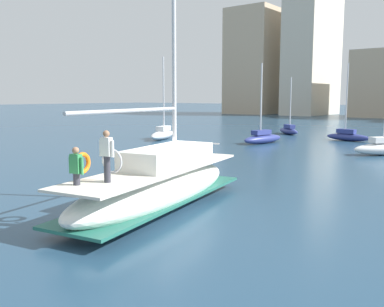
% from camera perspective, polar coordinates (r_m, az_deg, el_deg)
% --- Properties ---
extents(ground_plane, '(400.00, 400.00, 0.00)m').
position_cam_1_polar(ground_plane, '(17.47, -4.14, -5.73)').
color(ground_plane, navy).
extents(main_sailboat, '(4.08, 9.87, 12.77)m').
position_cam_1_polar(main_sailboat, '(15.50, -4.42, -4.02)').
color(main_sailboat, white).
rests_on(main_sailboat, ground).
extents(moored_sloop_near, '(3.71, 3.34, 6.07)m').
position_cam_1_polar(moored_sloop_near, '(47.05, 12.88, 3.12)').
color(moored_sloop_near, navy).
rests_on(moored_sloop_near, ground).
extents(moored_sloop_far, '(1.97, 4.93, 6.86)m').
position_cam_1_polar(moored_sloop_far, '(37.29, 9.50, 2.15)').
color(moored_sloop_far, navy).
rests_on(moored_sloop_far, ground).
extents(moored_cutter_left, '(4.26, 1.53, 7.06)m').
position_cam_1_polar(moored_cutter_left, '(41.52, 20.25, 2.29)').
color(moored_cutter_left, navy).
rests_on(moored_cutter_left, ground).
extents(moored_ketch_distant, '(2.99, 5.28, 7.77)m').
position_cam_1_polar(moored_ketch_distant, '(40.56, -3.98, 2.73)').
color(moored_ketch_distant, silver).
rests_on(moored_ketch_distant, ground).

